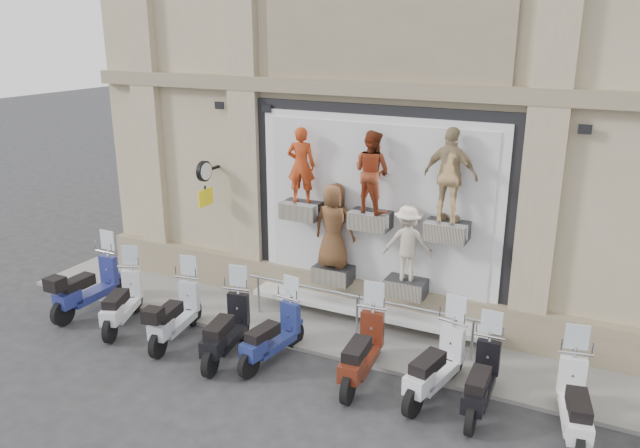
# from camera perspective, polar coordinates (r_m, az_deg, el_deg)

# --- Properties ---
(ground) EXTENTS (90.00, 90.00, 0.00)m
(ground) POSITION_cam_1_polar(r_m,az_deg,el_deg) (11.23, -0.79, -14.64)
(ground) COLOR #2B2B2D
(ground) RESTS_ON ground
(sidewalk) EXTENTS (16.00, 2.20, 0.08)m
(sidewalk) POSITION_cam_1_polar(r_m,az_deg,el_deg) (12.86, 3.55, -9.98)
(sidewalk) COLOR gray
(sidewalk) RESTS_ON ground
(building) EXTENTS (14.00, 8.60, 12.00)m
(building) POSITION_cam_1_polar(r_m,az_deg,el_deg) (16.04, 11.16, 17.35)
(building) COLOR tan
(building) RESTS_ON ground
(shop_vitrine) EXTENTS (5.60, 0.83, 4.30)m
(shop_vitrine) POSITION_cam_1_polar(r_m,az_deg,el_deg) (12.50, 5.24, 0.84)
(shop_vitrine) COLOR black
(shop_vitrine) RESTS_ON ground
(guard_rail) EXTENTS (5.06, 0.10, 0.93)m
(guard_rail) POSITION_cam_1_polar(r_m,az_deg,el_deg) (12.59, 3.40, -8.46)
(guard_rail) COLOR #9EA0A5
(guard_rail) RESTS_ON ground
(clock_sign_bracket) EXTENTS (0.10, 0.80, 1.02)m
(clock_sign_bracket) POSITION_cam_1_polar(r_m,az_deg,el_deg) (14.04, -10.48, 4.20)
(clock_sign_bracket) COLOR black
(clock_sign_bracket) RESTS_ON ground
(scooter_a) EXTENTS (0.61, 2.06, 1.67)m
(scooter_a) POSITION_cam_1_polar(r_m,az_deg,el_deg) (14.45, -20.51, -4.46)
(scooter_a) COLOR navy
(scooter_a) RESTS_ON ground
(scooter_b) EXTENTS (1.22, 1.99, 1.56)m
(scooter_b) POSITION_cam_1_polar(r_m,az_deg,el_deg) (13.54, -17.72, -5.91)
(scooter_b) COLOR silver
(scooter_b) RESTS_ON ground
(scooter_c) EXTENTS (0.88, 2.01, 1.57)m
(scooter_c) POSITION_cam_1_polar(r_m,az_deg,el_deg) (12.67, -13.15, -7.13)
(scooter_c) COLOR #AFB4BD
(scooter_c) RESTS_ON ground
(scooter_d) EXTENTS (0.93, 2.06, 1.61)m
(scooter_d) POSITION_cam_1_polar(r_m,az_deg,el_deg) (11.87, -8.62, -8.50)
(scooter_d) COLOR black
(scooter_d) RESTS_ON ground
(scooter_e) EXTENTS (0.79, 1.92, 1.51)m
(scooter_e) POSITION_cam_1_polar(r_m,az_deg,el_deg) (11.64, -4.42, -9.16)
(scooter_e) COLOR navy
(scooter_e) RESTS_ON ground
(scooter_f) EXTENTS (0.76, 2.05, 1.63)m
(scooter_f) POSITION_cam_1_polar(r_m,az_deg,el_deg) (11.01, 3.88, -10.47)
(scooter_f) COLOR #521B0E
(scooter_f) RESTS_ON ground
(scooter_g) EXTENTS (0.96, 2.07, 1.62)m
(scooter_g) POSITION_cam_1_polar(r_m,az_deg,el_deg) (10.74, 10.58, -11.55)
(scooter_g) COLOR silver
(scooter_g) RESTS_ON ground
(scooter_h) EXTENTS (0.60, 1.89, 1.52)m
(scooter_h) POSITION_cam_1_polar(r_m,az_deg,el_deg) (10.56, 14.59, -12.72)
(scooter_h) COLOR black
(scooter_h) RESTS_ON ground
(scooter_i) EXTENTS (0.93, 2.02, 1.58)m
(scooter_i) POSITION_cam_1_polar(r_m,az_deg,el_deg) (10.37, 22.44, -13.96)
(scooter_i) COLOR white
(scooter_i) RESTS_ON ground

